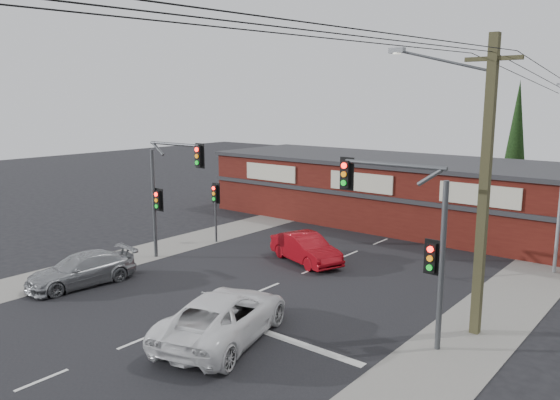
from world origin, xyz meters
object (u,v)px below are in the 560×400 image
Objects in this scene: utility_pole at (481,178)px; shop_building at (407,191)px; white_suv at (224,316)px; silver_suv at (81,270)px; red_sedan at (306,248)px.

shop_building is at bearing 123.76° from utility_pole.
shop_building is at bearing -97.11° from white_suv.
utility_pole reaches higher than silver_suv.
white_suv is 0.58× the size of utility_pole.
white_suv is 9.31m from red_sedan.
utility_pole is (14.92, 5.75, 4.72)m from silver_suv.
white_suv is at bearing 6.85° from silver_suv.
red_sedan is at bearing 161.94° from utility_pole.
shop_building is (-0.03, 10.96, 1.41)m from red_sedan.
red_sedan is (-3.06, 8.80, -0.09)m from white_suv.
utility_pole is at bearing -88.67° from red_sedan.
silver_suv is 10.42m from red_sedan.
shop_building is 17.15m from utility_pole.
shop_building reaches higher than silver_suv.
shop_building is (5.56, 19.75, 1.45)m from silver_suv.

